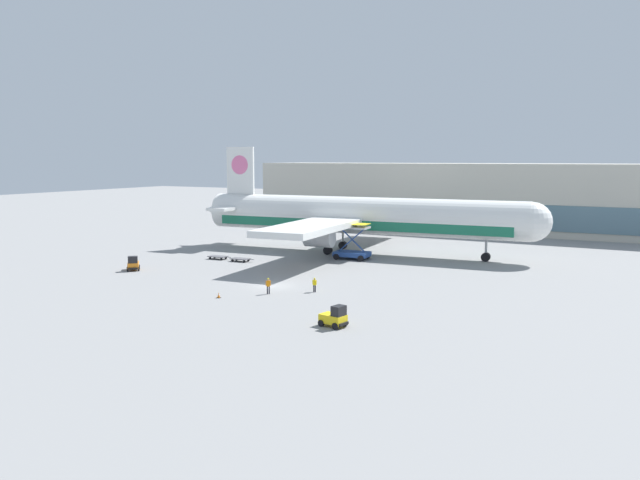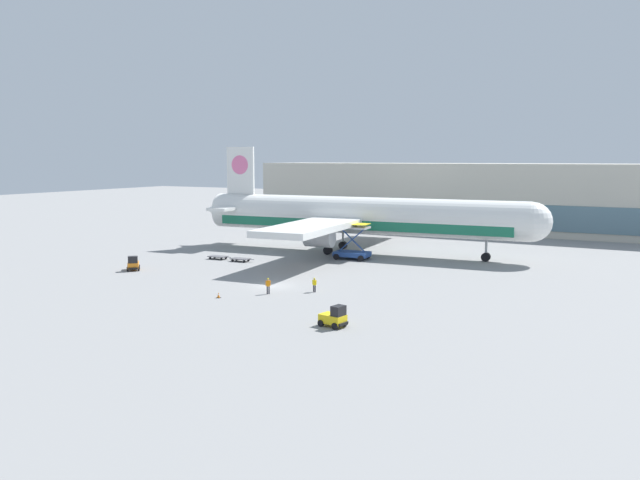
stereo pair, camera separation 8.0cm
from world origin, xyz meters
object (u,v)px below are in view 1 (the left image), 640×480
(scissor_lift_loader, at_px, (352,246))
(ground_crew_near, at_px, (315,284))
(baggage_tug_foreground, at_px, (335,317))
(baggage_tug_mid, at_px, (133,264))
(airplane_main, at_px, (355,217))
(traffic_cone_near, at_px, (219,295))
(baggage_dolly_second, at_px, (240,259))
(ground_crew_far, at_px, (268,285))
(baggage_dolly_lead, at_px, (218,257))

(scissor_lift_loader, height_order, ground_crew_near, scissor_lift_loader)
(baggage_tug_foreground, relative_size, baggage_tug_mid, 0.97)
(airplane_main, bearing_deg, traffic_cone_near, -93.27)
(baggage_tug_foreground, height_order, baggage_dolly_second, baggage_tug_foreground)
(baggage_tug_foreground, bearing_deg, ground_crew_far, 156.89)
(airplane_main, xyz_separation_m, baggage_dolly_lead, (-15.49, -15.46, -5.45))
(scissor_lift_loader, distance_m, traffic_cone_near, 30.78)
(airplane_main, distance_m, traffic_cone_near, 36.93)
(baggage_dolly_lead, height_order, traffic_cone_near, traffic_cone_near)
(baggage_tug_foreground, relative_size, baggage_dolly_lead, 0.71)
(scissor_lift_loader, relative_size, traffic_cone_near, 8.99)
(baggage_tug_foreground, distance_m, traffic_cone_near, 17.00)
(airplane_main, bearing_deg, baggage_dolly_lead, -139.55)
(baggage_dolly_lead, bearing_deg, ground_crew_far, -45.16)
(scissor_lift_loader, bearing_deg, baggage_tug_mid, -138.62)
(airplane_main, height_order, traffic_cone_near, airplane_main)
(scissor_lift_loader, distance_m, ground_crew_far, 26.61)
(scissor_lift_loader, xyz_separation_m, traffic_cone_near, (-1.47, -30.70, -1.76))
(airplane_main, relative_size, scissor_lift_loader, 10.72)
(baggage_tug_foreground, relative_size, ground_crew_near, 1.61)
(baggage_tug_foreground, distance_m, ground_crew_far, 15.37)
(ground_crew_near, xyz_separation_m, traffic_cone_near, (-7.74, -7.56, -0.67))
(baggage_dolly_lead, xyz_separation_m, baggage_dolly_second, (4.24, -0.17, 0.00))
(scissor_lift_loader, bearing_deg, airplane_main, 106.62)
(baggage_dolly_lead, height_order, baggage_dolly_second, same)
(baggage_dolly_second, height_order, ground_crew_far, ground_crew_far)
(baggage_dolly_second, xyz_separation_m, ground_crew_far, (15.71, -16.68, 0.69))
(baggage_dolly_second, xyz_separation_m, traffic_cone_near, (12.02, -20.87, -0.10))
(airplane_main, xyz_separation_m, baggage_dolly_second, (-11.25, -15.63, -5.45))
(baggage_dolly_lead, bearing_deg, traffic_cone_near, -57.29)
(baggage_tug_foreground, height_order, traffic_cone_near, baggage_tug_foreground)
(baggage_tug_mid, distance_m, traffic_cone_near, 22.05)
(baggage_tug_foreground, bearing_deg, traffic_cone_near, 175.94)
(scissor_lift_loader, relative_size, baggage_dolly_lead, 1.44)
(baggage_tug_foreground, xyz_separation_m, baggage_dolly_second, (-28.42, 25.32, -0.49))
(baggage_dolly_lead, bearing_deg, baggage_tug_foreground, -42.96)
(scissor_lift_loader, relative_size, baggage_tug_foreground, 2.03)
(baggage_tug_foreground, distance_m, baggage_dolly_second, 38.07)
(baggage_tug_mid, distance_m, baggage_dolly_lead, 13.73)
(ground_crew_near, bearing_deg, baggage_tug_foreground, -47.23)
(airplane_main, distance_m, ground_crew_far, 32.96)
(baggage_tug_mid, bearing_deg, baggage_dolly_second, 103.99)
(ground_crew_near, bearing_deg, baggage_dolly_lead, 157.65)
(airplane_main, height_order, baggage_dolly_lead, airplane_main)
(ground_crew_near, distance_m, ground_crew_far, 5.27)
(ground_crew_far, bearing_deg, airplane_main, 62.29)
(baggage_tug_foreground, bearing_deg, baggage_dolly_lead, 153.14)
(scissor_lift_loader, distance_m, ground_crew_near, 24.00)
(baggage_dolly_lead, bearing_deg, baggage_tug_mid, -113.13)
(airplane_main, xyz_separation_m, traffic_cone_near, (0.77, -36.51, -5.55))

